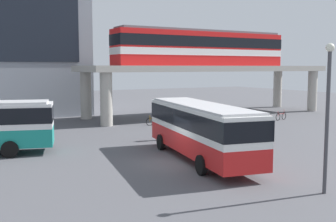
% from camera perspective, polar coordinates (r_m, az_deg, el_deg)
% --- Properties ---
extents(ground_plane, '(120.00, 120.00, 0.00)m').
position_cam_1_polar(ground_plane, '(31.92, -7.83, -3.53)').
color(ground_plane, '#515156').
extents(elevated_platform, '(28.65, 7.47, 5.43)m').
position_cam_1_polar(elevated_platform, '(46.11, 5.63, 5.33)').
color(elevated_platform, '#ADA89E').
rests_on(elevated_platform, ground_plane).
extents(train, '(20.36, 2.96, 3.84)m').
position_cam_1_polar(train, '(45.65, 4.72, 8.70)').
color(train, red).
rests_on(train, elevated_platform).
extents(bus_main, '(4.50, 11.32, 3.22)m').
position_cam_1_polar(bus_main, '(23.56, 4.49, -2.02)').
color(bus_main, red).
rests_on(bus_main, ground_plane).
extents(bicycle_blue, '(1.75, 0.50, 1.04)m').
position_cam_1_polar(bicycle_blue, '(39.87, 3.58, -1.04)').
color(bicycle_blue, black).
rests_on(bicycle_blue, ground_plane).
extents(bicycle_orange, '(1.79, 0.24, 1.04)m').
position_cam_1_polar(bicycle_orange, '(37.83, -1.78, -1.42)').
color(bicycle_orange, black).
rests_on(bicycle_orange, ground_plane).
extents(bicycle_black, '(1.71, 0.64, 1.04)m').
position_cam_1_polar(bicycle_black, '(37.19, 4.40, -1.57)').
color(bicycle_black, black).
rests_on(bicycle_black, ground_plane).
extents(bicycle_red, '(1.76, 0.45, 1.04)m').
position_cam_1_polar(bicycle_red, '(43.04, 15.31, -0.72)').
color(bicycle_red, black).
rests_on(bicycle_red, ground_plane).
extents(pedestrian_at_kerb, '(0.47, 0.46, 1.60)m').
position_cam_1_polar(pedestrian_at_kerb, '(30.03, -1.31, -2.64)').
color(pedestrian_at_kerb, '#26262D').
rests_on(pedestrian_at_kerb, ground_plane).
extents(lamp_post, '(0.36, 0.36, 6.27)m').
position_cam_1_polar(lamp_post, '(18.27, 21.16, 0.65)').
color(lamp_post, '#3F3F44').
rests_on(lamp_post, ground_plane).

